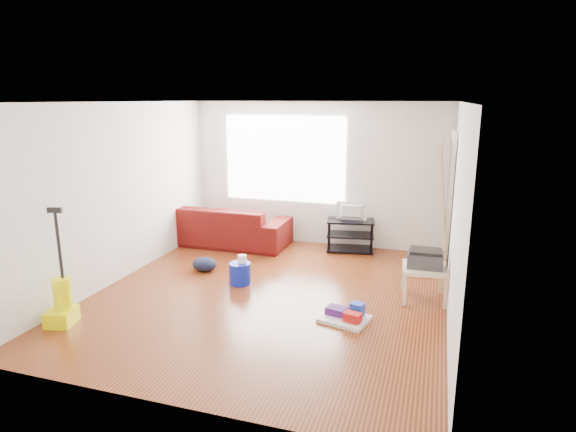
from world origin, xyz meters
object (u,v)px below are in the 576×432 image
(tv_stand, at_px, (350,235))
(side_table, at_px, (424,272))
(sofa, at_px, (222,243))
(bucket, at_px, (240,283))
(cleaning_tray, at_px, (346,316))
(vacuum, at_px, (62,303))
(backpack, at_px, (205,271))

(tv_stand, distance_m, side_table, 2.18)
(sofa, bearing_deg, bucket, 122.28)
(sofa, bearing_deg, cleaning_tray, 138.62)
(vacuum, bearing_deg, side_table, 11.94)
(side_table, relative_size, bucket, 1.97)
(sofa, bearing_deg, backpack, 104.48)
(side_table, height_order, vacuum, vacuum)
(side_table, bearing_deg, backpack, 178.11)
(bucket, height_order, vacuum, vacuum)
(cleaning_tray, distance_m, backpack, 2.58)
(bucket, xyz_separation_m, backpack, (-0.72, 0.32, 0.00))
(tv_stand, height_order, backpack, tv_stand)
(tv_stand, height_order, cleaning_tray, tv_stand)
(bucket, xyz_separation_m, cleaning_tray, (1.65, -0.69, 0.06))
(cleaning_tray, bearing_deg, backpack, 156.71)
(sofa, relative_size, cleaning_tray, 3.86)
(sofa, relative_size, tv_stand, 2.84)
(bucket, distance_m, backpack, 0.79)
(vacuum, bearing_deg, cleaning_tray, 4.20)
(bucket, xyz_separation_m, vacuum, (-1.47, -1.76, 0.25))
(side_table, relative_size, cleaning_tray, 0.96)
(tv_stand, height_order, vacuum, vacuum)
(sofa, distance_m, side_table, 3.87)
(tv_stand, bearing_deg, sofa, 177.19)
(bucket, height_order, backpack, bucket)
(tv_stand, xyz_separation_m, cleaning_tray, (0.45, -2.67, -0.22))
(bucket, height_order, cleaning_tray, cleaning_tray)
(sofa, xyz_separation_m, cleaning_tray, (2.72, -2.40, 0.06))
(sofa, xyz_separation_m, tv_stand, (2.28, 0.27, 0.28))
(tv_stand, xyz_separation_m, backpack, (-1.92, -1.65, -0.28))
(tv_stand, relative_size, cleaning_tray, 1.36)
(bucket, distance_m, cleaning_tray, 1.79)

